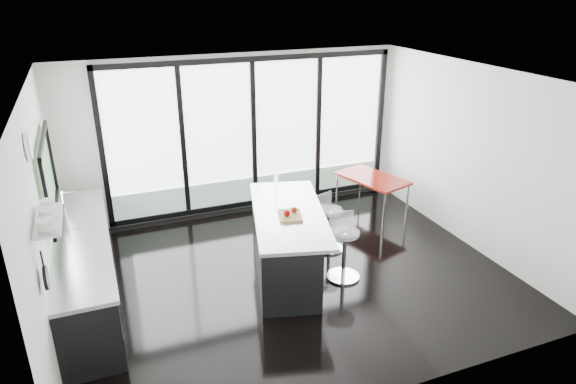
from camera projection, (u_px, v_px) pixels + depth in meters
name	position (u px, v px, depth m)	size (l,w,h in m)	color
floor	(289.00, 274.00, 7.36)	(6.00, 5.00, 0.00)	black
ceiling	(289.00, 78.00, 6.29)	(6.00, 5.00, 0.00)	white
wall_back	(252.00, 141.00, 9.08)	(6.00, 0.09, 2.80)	silver
wall_front	(391.00, 278.00, 4.68)	(6.00, 0.00, 2.80)	silver
wall_left	(44.00, 197.00, 5.98)	(0.26, 5.00, 2.80)	silver
wall_right	(471.00, 157.00, 7.85)	(0.00, 5.00, 2.80)	silver
counter_cabinets	(86.00, 269.00, 6.62)	(0.69, 3.24, 1.36)	black
island	(284.00, 241.00, 7.28)	(1.52, 2.46, 1.22)	black
bar_stool_near	(344.00, 255.00, 7.15)	(0.46, 0.46, 0.74)	silver
bar_stool_far	(329.00, 229.00, 7.92)	(0.44, 0.44, 0.69)	silver
red_table	(371.00, 195.00, 9.23)	(0.71, 1.25, 0.67)	maroon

